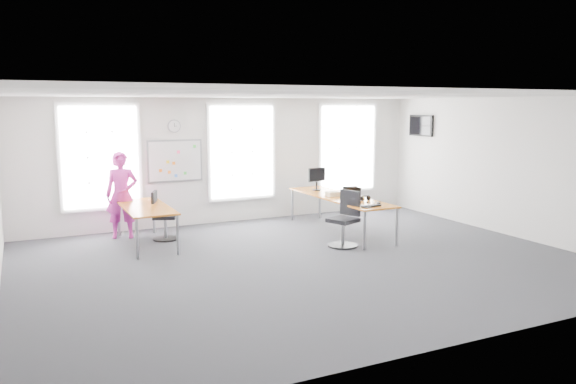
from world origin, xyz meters
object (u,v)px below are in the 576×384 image
keyboard (371,206)px  headphones (365,198)px  desk_left (146,209)px  person (122,195)px  chair_left (162,219)px  monitor (317,177)px  chair_right (345,222)px  desk_right (339,199)px

keyboard → headphones: 0.73m
desk_left → person: bearing=110.3°
desk_left → keyboard: bearing=-27.1°
keyboard → chair_left: bearing=131.4°
person → monitor: (4.44, -0.54, 0.21)m
headphones → desk_left: bearing=166.1°
person → monitor: size_ratio=3.41×
chair_left → monitor: monitor is taller
keyboard → chair_right: bearing=135.0°
chair_left → person: 1.02m
desk_left → chair_left: size_ratio=2.12×
chair_left → keyboard: 4.38m
chair_right → monitor: 2.30m
chair_right → headphones: (0.74, 0.41, 0.38)m
chair_left → person: (-0.72, 0.55, 0.47)m
person → keyboard: bearing=-19.8°
desk_right → monitor: 1.06m
chair_right → person: 4.77m
person → monitor: bearing=7.2°
desk_right → desk_left: bearing=170.8°
monitor → chair_left: bearing=169.8°
person → monitor: 4.47m
monitor → chair_right: bearing=-113.8°
chair_right → person: bearing=-145.7°
headphones → keyboard: bearing=-109.7°
desk_left → chair_right: bearing=-26.8°
chair_left → headphones: 4.32m
desk_right → headphones: headphones is taller
desk_right → person: bearing=161.1°
desk_left → monitor: 4.15m
desk_left → monitor: monitor is taller
desk_right → keyboard: (-0.10, -1.41, 0.06)m
chair_left → person: bearing=74.8°
chair_right → keyboard: 0.62m
chair_right → chair_left: chair_right is taller
desk_right → chair_right: 1.31m
desk_right → chair_left: 3.89m
desk_left → chair_left: chair_left is taller
headphones → person: bearing=158.1°
desk_right → desk_left: size_ratio=1.52×
chair_left → person: person is taller
monitor → person: bearing=162.7°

